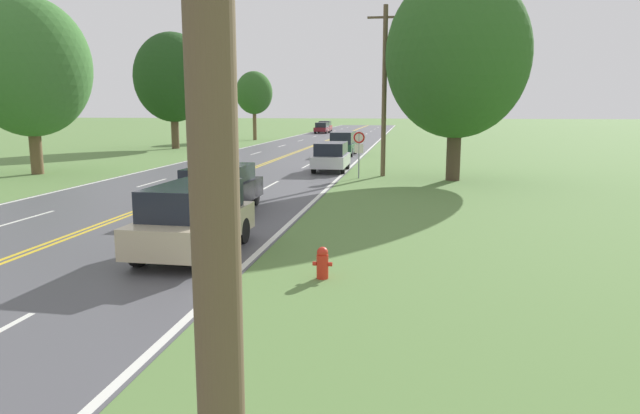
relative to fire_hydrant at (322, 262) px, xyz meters
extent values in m
cube|color=silver|center=(-4.53, 4.68, -0.32)|extent=(0.12, 3.00, 0.00)
cube|color=silver|center=(-4.53, 13.68, -0.32)|extent=(0.12, 3.00, 0.00)
cube|color=silver|center=(-4.53, 22.68, -0.32)|extent=(0.12, 3.00, 0.00)
cube|color=silver|center=(-4.53, 31.68, -0.32)|extent=(0.12, 3.00, 0.00)
cube|color=silver|center=(-4.53, 40.68, -0.32)|extent=(0.12, 3.00, 0.00)
cube|color=silver|center=(-4.53, 49.68, -0.32)|extent=(0.12, 3.00, 0.00)
cube|color=silver|center=(-4.53, 58.68, -0.32)|extent=(0.12, 3.00, 0.00)
cube|color=silver|center=(-4.53, 67.68, -0.32)|extent=(0.12, 3.00, 0.00)
cube|color=silver|center=(-4.53, 76.68, -0.32)|extent=(0.12, 3.00, 0.00)
cube|color=silver|center=(-4.53, 85.68, -0.32)|extent=(0.12, 3.00, 0.00)
cube|color=silver|center=(-4.53, 94.68, -0.32)|extent=(0.12, 3.00, 0.00)
cube|color=silver|center=(-10.20, 4.68, -0.32)|extent=(0.12, 3.00, 0.00)
cube|color=silver|center=(-10.20, 13.68, -0.32)|extent=(0.12, 3.00, 0.00)
cube|color=silver|center=(-10.20, 22.68, -0.32)|extent=(0.12, 3.00, 0.00)
cube|color=silver|center=(-10.20, 31.68, -0.32)|extent=(0.12, 3.00, 0.00)
cube|color=silver|center=(-10.20, 40.68, -0.32)|extent=(0.12, 3.00, 0.00)
cube|color=silver|center=(-10.20, 49.68, -0.32)|extent=(0.12, 3.00, 0.00)
cube|color=silver|center=(-10.20, 58.68, -0.32)|extent=(0.12, 3.00, 0.00)
cube|color=silver|center=(-10.20, 67.68, -0.32)|extent=(0.12, 3.00, 0.00)
cube|color=silver|center=(-10.20, 76.68, -0.32)|extent=(0.12, 3.00, 0.00)
cube|color=silver|center=(-10.20, 85.68, -0.32)|extent=(0.12, 3.00, 0.00)
cube|color=silver|center=(-10.20, 94.68, -0.32)|extent=(0.12, 3.00, 0.00)
cylinder|color=red|center=(0.00, 0.00, -0.09)|extent=(0.24, 0.24, 0.50)
sphere|color=red|center=(0.00, 0.00, 0.21)|extent=(0.23, 0.23, 0.23)
cylinder|color=red|center=(0.16, 0.00, -0.03)|extent=(0.08, 0.08, 0.08)
cylinder|color=red|center=(-0.16, 0.00, -0.03)|extent=(0.08, 0.08, 0.08)
cylinder|color=gray|center=(-0.86, 17.07, 0.80)|extent=(0.07, 0.07, 2.27)
cylinder|color=silver|center=(-0.86, 17.05, 1.69)|extent=(0.60, 0.02, 0.60)
torus|color=red|center=(-0.86, 17.04, 1.69)|extent=(0.55, 0.07, 0.55)
cube|color=silver|center=(-0.86, 17.05, 1.14)|extent=(0.44, 0.02, 0.44)
cylinder|color=brown|center=(0.82, -8.55, 3.56)|extent=(0.24, 0.24, 7.78)
cylinder|color=brown|center=(0.28, 18.24, 3.90)|extent=(0.24, 0.24, 8.46)
cube|color=brown|center=(0.28, 18.24, 7.53)|extent=(1.80, 0.12, 0.10)
cylinder|color=brown|center=(-18.54, 35.83, 1.30)|extent=(0.65, 0.65, 3.26)
ellipsoid|color=#1E4219|center=(-18.54, 35.83, 5.70)|extent=(6.52, 6.52, 7.50)
cylinder|color=brown|center=(-17.86, 16.21, 1.12)|extent=(0.62, 0.62, 2.91)
ellipsoid|color=#386B2D|center=(-17.86, 16.21, 5.21)|extent=(6.20, 6.20, 7.13)
cylinder|color=brown|center=(-15.40, 50.02, 1.37)|extent=(0.40, 0.40, 3.41)
ellipsoid|color=#2D5B23|center=(-15.40, 50.02, 4.78)|extent=(4.00, 4.00, 4.60)
cylinder|color=#473828|center=(3.71, 16.98, 1.18)|extent=(0.67, 0.67, 3.04)
ellipsoid|color=#2D5B23|center=(3.71, 16.98, 5.55)|extent=(6.71, 6.71, 7.71)
cylinder|color=black|center=(-2.58, 0.21, 0.00)|extent=(0.22, 0.67, 0.66)
cylinder|color=black|center=(-4.14, 0.25, 0.00)|extent=(0.22, 0.67, 0.66)
cylinder|color=black|center=(-2.51, 2.71, 0.00)|extent=(0.22, 0.67, 0.66)
cylinder|color=black|center=(-4.08, 2.75, 0.00)|extent=(0.22, 0.67, 0.66)
cube|color=#C1B28E|center=(-3.33, 1.48, 0.30)|extent=(1.86, 4.08, 0.68)
cube|color=#1E232D|center=(-3.33, 1.48, 0.99)|extent=(1.62, 2.86, 0.70)
cylinder|color=black|center=(-3.81, 5.76, -0.01)|extent=(0.21, 0.64, 0.64)
cylinder|color=black|center=(-5.47, 5.78, -0.01)|extent=(0.21, 0.64, 0.64)
cylinder|color=black|center=(-3.78, 8.40, -0.01)|extent=(0.21, 0.64, 0.64)
cylinder|color=black|center=(-5.45, 8.41, -0.01)|extent=(0.21, 0.64, 0.64)
cube|color=black|center=(-4.63, 7.09, 0.29)|extent=(1.91, 4.27, 0.67)
cube|color=#1E232D|center=(-4.63, 7.09, 0.91)|extent=(1.67, 2.99, 0.58)
cylinder|color=black|center=(-1.86, 18.76, 0.01)|extent=(0.21, 0.69, 0.69)
cylinder|color=black|center=(-3.42, 18.74, 0.01)|extent=(0.21, 0.69, 0.69)
cylinder|color=black|center=(-1.89, 21.23, 0.01)|extent=(0.21, 0.69, 0.69)
cylinder|color=black|center=(-3.46, 21.21, 0.01)|extent=(0.21, 0.69, 0.69)
cube|color=silver|center=(-2.66, 19.98, 0.28)|extent=(1.82, 4.01, 0.61)
cube|color=#1E232D|center=(-2.66, 19.98, 0.92)|extent=(1.59, 2.81, 0.67)
cylinder|color=black|center=(-2.55, 29.39, 0.01)|extent=(0.20, 0.69, 0.69)
cylinder|color=black|center=(-4.08, 29.40, 0.01)|extent=(0.20, 0.69, 0.69)
cylinder|color=black|center=(-2.54, 32.40, 0.01)|extent=(0.20, 0.69, 0.69)
cylinder|color=black|center=(-4.06, 32.41, 0.01)|extent=(0.20, 0.69, 0.69)
cube|color=#1E472D|center=(-3.31, 30.90, 0.28)|extent=(1.75, 4.86, 0.60)
cube|color=#1E232D|center=(-3.31, 30.90, 0.99)|extent=(1.54, 3.40, 0.83)
cylinder|color=black|center=(-11.44, 69.23, 0.00)|extent=(0.23, 0.67, 0.66)
cylinder|color=black|center=(-9.91, 69.15, 0.00)|extent=(0.23, 0.67, 0.66)
cylinder|color=black|center=(-11.55, 66.96, 0.00)|extent=(0.23, 0.67, 0.66)
cylinder|color=black|center=(-10.02, 66.89, 0.00)|extent=(0.23, 0.67, 0.66)
cube|color=maroon|center=(-10.73, 68.06, 0.23)|extent=(1.90, 3.74, 0.54)
cube|color=#1E232D|center=(-10.73, 68.06, 0.84)|extent=(1.64, 2.63, 0.67)
cylinder|color=black|center=(-12.01, 74.63, 0.01)|extent=(0.23, 0.70, 0.69)
cylinder|color=black|center=(-10.41, 74.71, 0.01)|extent=(0.23, 0.70, 0.69)
cylinder|color=black|center=(-11.89, 72.06, 0.01)|extent=(0.23, 0.70, 0.69)
cylinder|color=black|center=(-10.29, 72.13, 0.01)|extent=(0.23, 0.70, 0.69)
cube|color=#A81E1E|center=(-11.15, 73.38, 0.28)|extent=(1.99, 4.24, 0.61)
cube|color=#1E232D|center=(-11.15, 73.38, 0.92)|extent=(1.72, 2.98, 0.67)
camera|label=1|loc=(1.75, -11.12, 3.10)|focal=32.00mm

